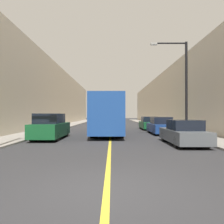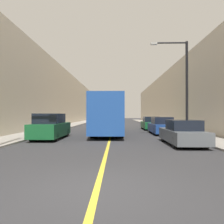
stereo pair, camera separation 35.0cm
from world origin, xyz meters
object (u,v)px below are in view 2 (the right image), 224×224
at_px(bus, 109,114).
at_px(car_right_mid, 162,126).
at_px(parked_suv_left, 51,127).
at_px(car_right_far, 151,124).
at_px(car_right_near, 183,133).
at_px(street_lamp_right, 183,81).

bearing_deg(bus, car_right_mid, -1.83).
distance_m(bus, car_right_mid, 5.00).
bearing_deg(parked_suv_left, car_right_mid, 24.76).
bearing_deg(parked_suv_left, car_right_far, 48.29).
bearing_deg(car_right_mid, bus, 178.17).
distance_m(car_right_near, car_right_mid, 7.06).
bearing_deg(car_right_near, bus, 122.93).
bearing_deg(parked_suv_left, bus, 46.28).
distance_m(car_right_far, street_lamp_right, 9.69).
relative_size(parked_suv_left, car_right_near, 1.07).
distance_m(bus, street_lamp_right, 7.23).
bearing_deg(street_lamp_right, bus, 151.80).
bearing_deg(car_right_far, car_right_mid, -89.23).
relative_size(parked_suv_left, car_right_mid, 1.06).
distance_m(parked_suv_left, car_right_far, 13.40).
bearing_deg(street_lamp_right, parked_suv_left, -173.71).
distance_m(bus, car_right_far, 7.53).
relative_size(bus, street_lamp_right, 1.54).
xyz_separation_m(car_right_far, street_lamp_right, (1.16, -8.89, 3.68)).
relative_size(parked_suv_left, street_lamp_right, 0.66).
distance_m(car_right_near, car_right_far, 12.91).
xyz_separation_m(parked_suv_left, car_right_mid, (8.99, 4.15, -0.16)).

